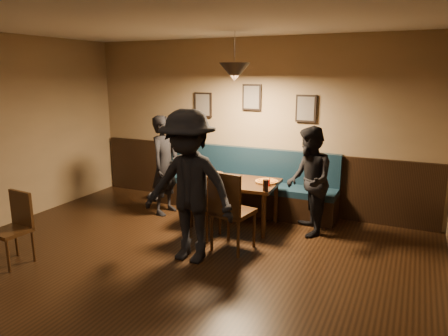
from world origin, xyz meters
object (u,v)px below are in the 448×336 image
object	(u,v)px
booth_bench	(245,181)
diner_left	(165,165)
chair_near_right	(233,210)
dining_table	(234,203)
diner_front	(189,187)
tabasco_bottle	(269,182)
diner_right	(309,181)
chair_near_left	(202,204)
cafe_chair_far	(10,230)
soda_glass	(266,185)

from	to	relation	value
booth_bench	diner_left	distance (m)	1.32
chair_near_right	booth_bench	bearing A→B (deg)	115.13
dining_table	diner_front	bearing A→B (deg)	-93.85
tabasco_bottle	diner_right	bearing A→B (deg)	20.83
booth_bench	chair_near_left	size ratio (longest dim) A/B	3.22
diner_front	booth_bench	bearing A→B (deg)	93.83
cafe_chair_far	chair_near_left	bearing A→B (deg)	-129.70
diner_front	soda_glass	bearing A→B (deg)	59.60
diner_left	diner_right	size ratio (longest dim) A/B	1.04
tabasco_bottle	cafe_chair_far	size ratio (longest dim) A/B	0.13
booth_bench	diner_front	world-z (taller)	diner_front
dining_table	chair_near_right	world-z (taller)	chair_near_right
chair_near_right	cafe_chair_far	world-z (taller)	chair_near_right
booth_bench	chair_near_right	xyz separation A→B (m)	(0.45, -1.49, 0.03)
diner_left	booth_bench	bearing A→B (deg)	-58.04
soda_glass	tabasco_bottle	world-z (taller)	soda_glass
tabasco_bottle	cafe_chair_far	distance (m)	3.33
chair_near_right	dining_table	bearing A→B (deg)	121.30
cafe_chair_far	chair_near_right	bearing A→B (deg)	-141.22
diner_left	soda_glass	size ratio (longest dim) A/B	10.03
diner_right	diner_front	xyz separation A→B (m)	(-1.09, -1.45, 0.15)
dining_table	diner_right	size ratio (longest dim) A/B	0.83
dining_table	cafe_chair_far	bearing A→B (deg)	-132.21
chair_near_right	diner_front	xyz separation A→B (m)	(-0.35, -0.51, 0.39)
dining_table	tabasco_bottle	world-z (taller)	tabasco_bottle
dining_table	chair_near_left	world-z (taller)	chair_near_left
dining_table	cafe_chair_far	world-z (taller)	cafe_chair_far
diner_front	cafe_chair_far	bearing A→B (deg)	-150.56
chair_near_right	diner_left	xyz separation A→B (m)	(-1.57, 0.84, 0.27)
chair_near_right	diner_front	bearing A→B (deg)	-116.19
soda_glass	cafe_chair_far	world-z (taller)	cafe_chair_far
dining_table	cafe_chair_far	xyz separation A→B (m)	(-1.87, -2.32, 0.09)
soda_glass	booth_bench	bearing A→B (deg)	125.37
booth_bench	diner_front	xyz separation A→B (m)	(0.10, -2.00, 0.42)
diner_right	diner_front	size ratio (longest dim) A/B	0.83
diner_front	tabasco_bottle	distance (m)	1.39
dining_table	cafe_chair_far	size ratio (longest dim) A/B	1.48
chair_near_left	soda_glass	xyz separation A→B (m)	(0.81, 0.29, 0.30)
dining_table	chair_near_left	xyz separation A→B (m)	(-0.21, -0.60, 0.12)
chair_near_left	diner_front	size ratio (longest dim) A/B	0.51
diner_right	tabasco_bottle	distance (m)	0.55
chair_near_left	diner_right	xyz separation A→B (m)	(1.29, 0.73, 0.30)
cafe_chair_far	dining_table	bearing A→B (deg)	-124.54
chair_near_right	tabasco_bottle	xyz separation A→B (m)	(0.22, 0.74, 0.21)
diner_left	tabasco_bottle	bearing A→B (deg)	-91.55
diner_right	soda_glass	size ratio (longest dim) A/B	9.66
diner_left	cafe_chair_far	world-z (taller)	diner_left
chair_near_left	cafe_chair_far	distance (m)	2.39
chair_near_left	cafe_chair_far	world-z (taller)	chair_near_left
chair_near_left	diner_front	xyz separation A→B (m)	(0.20, -0.71, 0.45)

